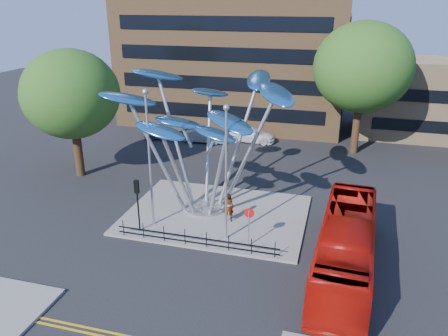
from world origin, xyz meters
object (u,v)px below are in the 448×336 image
(tree_left, at_px, (71,94))
(leaf_sculpture, at_px, (203,114))
(traffic_light_island, at_px, (137,195))
(street_lamp_left, at_px, (149,148))
(parked_car_left, at_px, (163,133))
(no_entry_sign_island, at_px, (249,221))
(parked_car_mid, at_px, (205,136))
(tree_right, at_px, (363,68))
(street_lamp_right, at_px, (226,162))
(pedestrian, at_px, (228,208))
(parked_car_right, at_px, (251,135))
(red_bus, at_px, (346,246))

(tree_left, xyz_separation_m, leaf_sculpture, (11.93, -3.32, 0.08))
(leaf_sculpture, xyz_separation_m, traffic_light_island, (-2.93, -4.18, -4.26))
(street_lamp_left, relative_size, parked_car_left, 2.26)
(street_lamp_left, bearing_deg, no_entry_sign_island, -8.61)
(tree_left, distance_m, leaf_sculpture, 12.38)
(street_lamp_left, bearing_deg, parked_car_mid, 97.15)
(tree_right, height_order, tree_left, tree_right)
(street_lamp_right, relative_size, parked_car_mid, 1.93)
(pedestrian, distance_m, parked_car_right, 17.71)
(street_lamp_right, bearing_deg, traffic_light_island, -174.81)
(red_bus, distance_m, parked_car_left, 27.11)
(tree_left, height_order, red_bus, tree_left)
(leaf_sculpture, height_order, parked_car_left, leaf_sculpture)
(leaf_sculpture, bearing_deg, street_lamp_right, -55.09)
(tree_right, relative_size, parked_car_mid, 2.81)
(leaf_sculpture, height_order, parked_car_right, leaf_sculpture)
(pedestrian, xyz_separation_m, parked_car_mid, (-6.79, 16.05, -0.42))
(tree_left, xyz_separation_m, parked_car_mid, (7.27, 11.23, -6.09))
(tree_left, height_order, street_lamp_left, tree_left)
(leaf_sculpture, height_order, street_lamp_left, leaf_sculpture)
(parked_car_mid, height_order, parked_car_right, parked_car_right)
(pedestrian, distance_m, parked_car_left, 19.53)
(pedestrian, bearing_deg, street_lamp_right, 84.54)
(parked_car_mid, distance_m, parked_car_right, 4.75)
(no_entry_sign_island, bearing_deg, tree_right, 72.88)
(street_lamp_left, height_order, traffic_light_island, street_lamp_left)
(tree_left, relative_size, leaf_sculpture, 0.81)
(pedestrian, height_order, parked_car_right, pedestrian)
(parked_car_left, relative_size, parked_car_mid, 0.90)
(traffic_light_island, bearing_deg, parked_car_left, 108.49)
(tree_right, xyz_separation_m, traffic_light_island, (-13.00, -19.50, -5.42))
(parked_car_mid, bearing_deg, pedestrian, -160.95)
(tree_left, height_order, traffic_light_island, tree_left)
(pedestrian, bearing_deg, no_entry_sign_island, 109.19)
(traffic_light_island, bearing_deg, parked_car_mid, 95.26)
(no_entry_sign_island, bearing_deg, parked_car_left, 125.41)
(tree_right, bearing_deg, street_lamp_left, -124.05)
(tree_right, height_order, parked_car_left, tree_right)
(leaf_sculpture, distance_m, red_bus, 12.07)
(parked_car_left, bearing_deg, traffic_light_island, -170.39)
(tree_right, distance_m, street_lamp_left, 22.49)
(tree_left, bearing_deg, no_entry_sign_island, -25.07)
(traffic_light_island, relative_size, parked_car_left, 0.88)
(street_lamp_left, relative_size, street_lamp_right, 1.06)
(leaf_sculpture, relative_size, parked_car_left, 3.27)
(leaf_sculpture, bearing_deg, tree_left, 164.45)
(parked_car_mid, xyz_separation_m, parked_car_right, (4.50, 1.51, 0.01))
(street_lamp_right, relative_size, parked_car_left, 2.13)
(tree_right, xyz_separation_m, parked_car_mid, (-14.73, -0.77, -7.33))
(leaf_sculpture, bearing_deg, no_entry_sign_island, -45.67)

